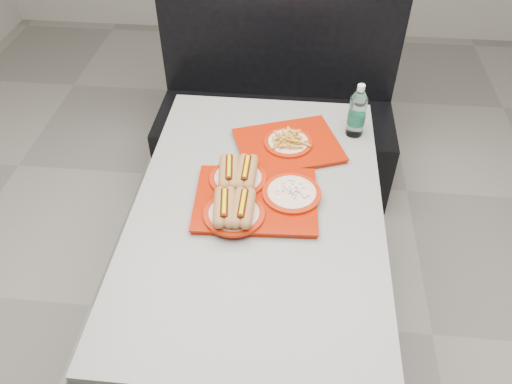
# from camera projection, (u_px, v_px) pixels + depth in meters

# --- Properties ---
(ground) EXTENTS (6.00, 6.00, 0.00)m
(ground) POSITION_uv_depth(u_px,v_px,m) (257.00, 320.00, 2.32)
(ground) COLOR gray
(ground) RESTS_ON ground
(diner_table) EXTENTS (0.92, 1.42, 0.75)m
(diner_table) POSITION_uv_depth(u_px,v_px,m) (258.00, 236.00, 1.92)
(diner_table) COLOR black
(diner_table) RESTS_ON ground
(booth_bench) EXTENTS (1.30, 0.57, 1.35)m
(booth_bench) POSITION_uv_depth(u_px,v_px,m) (276.00, 114.00, 2.84)
(booth_bench) COLOR black
(booth_bench) RESTS_ON ground
(tray_near) EXTENTS (0.46, 0.40, 0.10)m
(tray_near) POSITION_uv_depth(u_px,v_px,m) (251.00, 195.00, 1.80)
(tray_near) COLOR #9A1804
(tray_near) RESTS_ON diner_table
(tray_far) EXTENTS (0.49, 0.44, 0.08)m
(tray_far) POSITION_uv_depth(u_px,v_px,m) (288.00, 144.00, 2.03)
(tray_far) COLOR #9A1804
(tray_far) RESTS_ON diner_table
(water_bottle) EXTENTS (0.07, 0.07, 0.24)m
(water_bottle) POSITION_uv_depth(u_px,v_px,m) (357.00, 113.00, 2.05)
(water_bottle) COLOR silver
(water_bottle) RESTS_ON diner_table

